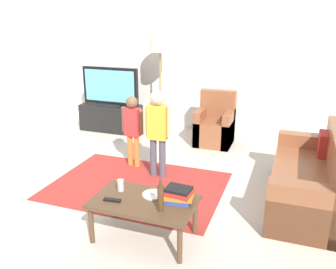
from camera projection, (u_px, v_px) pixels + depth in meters
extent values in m
plane|color=beige|center=(151.00, 201.00, 4.33)|extent=(7.80, 7.80, 0.00)
cube|color=silver|center=(213.00, 59.00, 6.58)|extent=(6.00, 0.12, 2.70)
cube|color=#9E2D28|center=(137.00, 186.00, 4.71)|extent=(2.20, 1.60, 0.01)
cube|color=black|center=(113.00, 118.00, 6.87)|extent=(1.20, 0.44, 0.50)
cube|color=black|center=(112.00, 126.00, 6.87)|extent=(1.10, 0.32, 0.03)
cube|color=black|center=(111.00, 104.00, 6.76)|extent=(0.44, 0.28, 0.03)
cube|color=black|center=(110.00, 86.00, 6.65)|extent=(1.10, 0.07, 0.68)
cube|color=#59B2D8|center=(109.00, 86.00, 6.62)|extent=(1.00, 0.01, 0.58)
cube|color=brown|center=(307.00, 186.00, 4.23)|extent=(0.80, 1.80, 0.42)
cube|color=brown|center=(308.00, 214.00, 3.49)|extent=(0.80, 0.20, 0.60)
cube|color=brown|center=(307.00, 155.00, 4.91)|extent=(0.80, 0.20, 0.60)
cube|color=#B22823|center=(323.00, 145.00, 4.56)|extent=(0.10, 0.32, 0.32)
cube|color=brown|center=(214.00, 132.00, 6.14)|extent=(0.60, 0.60, 0.42)
cube|color=brown|center=(218.00, 116.00, 6.26)|extent=(0.60, 0.16, 0.90)
cube|color=brown|center=(201.00, 126.00, 6.19)|extent=(0.12, 0.60, 0.60)
cube|color=brown|center=(228.00, 129.00, 6.04)|extent=(0.12, 0.60, 0.60)
cylinder|color=#262626|center=(161.00, 133.00, 6.78)|extent=(0.28, 0.28, 0.02)
cylinder|color=#99844C|center=(160.00, 93.00, 6.54)|extent=(0.03, 0.03, 1.50)
cylinder|color=silver|center=(160.00, 43.00, 6.26)|extent=(0.36, 0.36, 0.28)
cylinder|color=orange|center=(130.00, 150.00, 5.29)|extent=(0.08, 0.08, 0.47)
cylinder|color=orange|center=(137.00, 151.00, 5.24)|extent=(0.08, 0.08, 0.47)
cube|color=red|center=(132.00, 122.00, 5.12)|extent=(0.24, 0.15, 0.40)
sphere|color=brown|center=(132.00, 102.00, 5.03)|extent=(0.17, 0.17, 0.17)
cylinder|color=brown|center=(124.00, 119.00, 5.18)|extent=(0.06, 0.06, 0.36)
cylinder|color=brown|center=(141.00, 122.00, 5.05)|extent=(0.06, 0.06, 0.36)
cylinder|color=#4C4C59|center=(153.00, 157.00, 4.93)|extent=(0.09, 0.09, 0.54)
cylinder|color=#4C4C59|center=(162.00, 158.00, 4.90)|extent=(0.09, 0.09, 0.54)
cube|color=gold|center=(158.00, 122.00, 4.76)|extent=(0.26, 0.15, 0.46)
sphere|color=beige|center=(157.00, 98.00, 4.65)|extent=(0.19, 0.19, 0.19)
cylinder|color=beige|center=(146.00, 120.00, 4.80)|extent=(0.07, 0.07, 0.42)
cylinder|color=beige|center=(169.00, 122.00, 4.70)|extent=(0.07, 0.07, 0.42)
cube|color=#513823|center=(144.00, 202.00, 3.50)|extent=(1.00, 0.60, 0.04)
cylinder|color=#513823|center=(91.00, 225.00, 3.49)|extent=(0.05, 0.05, 0.38)
cylinder|color=#513823|center=(180.00, 245.00, 3.20)|extent=(0.05, 0.05, 0.38)
cylinder|color=#513823|center=(116.00, 201.00, 3.93)|extent=(0.05, 0.05, 0.38)
cylinder|color=#513823|center=(195.00, 216.00, 3.64)|extent=(0.05, 0.05, 0.38)
cube|color=#334CA5|center=(178.00, 199.00, 3.47)|extent=(0.26, 0.24, 0.04)
cube|color=orange|center=(179.00, 196.00, 3.45)|extent=(0.30, 0.23, 0.03)
cube|color=red|center=(179.00, 192.00, 3.46)|extent=(0.27, 0.23, 0.04)
cube|color=black|center=(178.00, 189.00, 3.44)|extent=(0.25, 0.20, 0.03)
cylinder|color=#4C3319|center=(161.00, 198.00, 3.28)|extent=(0.06, 0.06, 0.25)
cylinder|color=#4C3319|center=(160.00, 183.00, 3.23)|extent=(0.02, 0.02, 0.06)
cube|color=black|center=(112.00, 200.00, 3.47)|extent=(0.17, 0.07, 0.02)
cylinder|color=silver|center=(121.00, 185.00, 3.66)|extent=(0.07, 0.07, 0.12)
cylinder|color=white|center=(153.00, 195.00, 3.58)|extent=(0.22, 0.22, 0.02)
cube|color=silver|center=(155.00, 194.00, 3.57)|extent=(0.15, 0.04, 0.01)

